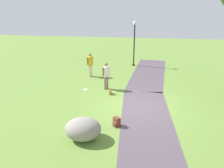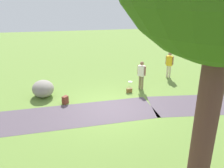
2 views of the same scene
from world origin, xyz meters
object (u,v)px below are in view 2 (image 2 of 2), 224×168
at_px(lawn_boulder, 43,89).
at_px(man_near_boulder, 169,63).
at_px(handbag_on_grass, 129,90).
at_px(backpack_by_boulder, 65,100).
at_px(woman_with_handbag, 141,73).
at_px(frisbee_on_grass, 130,82).

height_order(lawn_boulder, man_near_boulder, man_near_boulder).
height_order(handbag_on_grass, backpack_by_boulder, backpack_by_boulder).
xyz_separation_m(handbag_on_grass, backpack_by_boulder, (3.47, 0.81, 0.05)).
height_order(woman_with_handbag, backpack_by_boulder, woman_with_handbag).
bearing_deg(man_near_boulder, lawn_boulder, 11.77).
relative_size(woman_with_handbag, backpack_by_boulder, 4.07).
bearing_deg(man_near_boulder, woman_with_handbag, 33.96).
bearing_deg(woman_with_handbag, handbag_on_grass, 26.08).
distance_m(woman_with_handbag, backpack_by_boulder, 4.47).
bearing_deg(handbag_on_grass, woman_with_handbag, -153.92).
distance_m(lawn_boulder, woman_with_handbag, 5.41).
distance_m(handbag_on_grass, backpack_by_boulder, 3.56).
bearing_deg(frisbee_on_grass, lawn_boulder, 14.05).
bearing_deg(handbag_on_grass, man_near_boulder, -147.92).
relative_size(woman_with_handbag, handbag_on_grass, 4.84).
xyz_separation_m(woman_with_handbag, handbag_on_grass, (0.77, 0.38, -0.80)).
height_order(lawn_boulder, handbag_on_grass, lawn_boulder).
height_order(woman_with_handbag, handbag_on_grass, woman_with_handbag).
distance_m(woman_with_handbag, handbag_on_grass, 1.18).
distance_m(lawn_boulder, frisbee_on_grass, 5.24).
bearing_deg(lawn_boulder, frisbee_on_grass, -165.95).
xyz_separation_m(lawn_boulder, frisbee_on_grass, (-5.06, -1.27, -0.42)).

